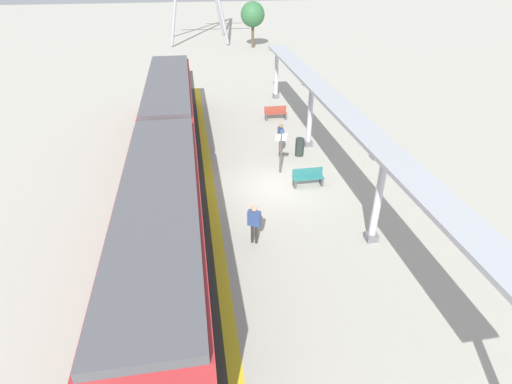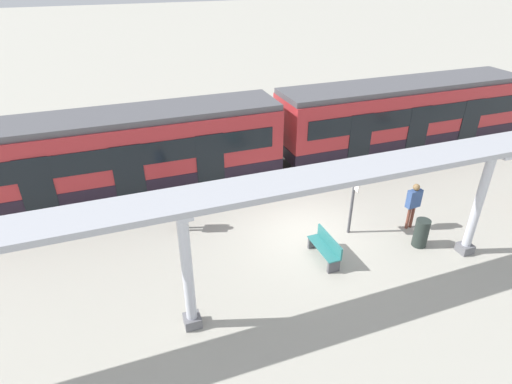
% 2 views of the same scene
% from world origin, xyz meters
% --- Properties ---
extents(ground_plane, '(176.00, 176.00, 0.00)m').
position_xyz_m(ground_plane, '(0.00, 0.00, 0.00)').
color(ground_plane, '#ACA99B').
extents(tactile_edge_strip, '(0.44, 34.78, 0.01)m').
position_xyz_m(tactile_edge_strip, '(-3.11, 0.00, 0.00)').
color(tactile_edge_strip, yellow).
rests_on(tactile_edge_strip, ground).
extents(trackbed, '(3.20, 46.78, 0.01)m').
position_xyz_m(trackbed, '(-4.93, 0.00, 0.00)').
color(trackbed, '#38332D').
rests_on(trackbed, ground).
extents(train_near_carriage, '(2.65, 12.42, 3.48)m').
position_xyz_m(train_near_carriage, '(-4.92, -5.52, 1.83)').
color(train_near_carriage, '#B02B2F').
rests_on(train_near_carriage, ground).
extents(train_far_carriage, '(2.65, 12.42, 3.48)m').
position_xyz_m(train_far_carriage, '(-4.92, 7.48, 1.83)').
color(train_far_carriage, '#B02B2F').
rests_on(train_far_carriage, ground).
extents(canopy_pillar_second, '(1.10, 0.44, 3.73)m').
position_xyz_m(canopy_pillar_second, '(2.88, -4.70, 1.89)').
color(canopy_pillar_second, slate).
rests_on(canopy_pillar_second, ground).
extents(canopy_pillar_third, '(1.10, 0.44, 3.73)m').
position_xyz_m(canopy_pillar_third, '(2.88, 4.48, 1.89)').
color(canopy_pillar_third, slate).
rests_on(canopy_pillar_third, ground).
extents(canopy_pillar_fourth, '(1.10, 0.44, 3.73)m').
position_xyz_m(canopy_pillar_fourth, '(2.88, 13.73, 1.89)').
color(canopy_pillar_fourth, slate).
rests_on(canopy_pillar_fourth, ground).
extents(canopy_beam, '(1.20, 27.86, 0.16)m').
position_xyz_m(canopy_beam, '(2.88, 0.20, 3.81)').
color(canopy_beam, '#A8AAB2').
rests_on(canopy_beam, canopy_pillar_nearest).
extents(bench_near_end, '(1.50, 0.45, 0.86)m').
position_xyz_m(bench_near_end, '(1.59, -0.04, 0.44)').
color(bench_near_end, '#297170').
rests_on(bench_near_end, ground).
extents(bench_mid_platform, '(1.51, 0.46, 0.86)m').
position_xyz_m(bench_mid_platform, '(1.90, 9.17, 0.44)').
color(bench_mid_platform, '#9B4131').
rests_on(bench_mid_platform, ground).
extents(trash_bin, '(0.48, 0.48, 1.00)m').
position_xyz_m(trash_bin, '(2.04, 3.31, 0.50)').
color(trash_bin, '#28312D').
rests_on(trash_bin, ground).
extents(platform_info_sign, '(0.56, 0.10, 2.20)m').
position_xyz_m(platform_info_sign, '(0.55, 1.46, 1.33)').
color(platform_info_sign, '#4C4C51').
rests_on(platform_info_sign, ground).
extents(passenger_waiting_near_edge, '(0.53, 0.42, 1.68)m').
position_xyz_m(passenger_waiting_near_edge, '(-1.69, -4.12, 1.05)').
color(passenger_waiting_near_edge, '#2B2827').
rests_on(passenger_waiting_near_edge, ground).
extents(passenger_by_the_benches, '(0.27, 0.53, 1.78)m').
position_xyz_m(passenger_by_the_benches, '(1.03, 3.66, 1.11)').
color(passenger_by_the_benches, brown).
rests_on(passenger_by_the_benches, ground).
extents(tree_left_background, '(2.79, 2.79, 5.07)m').
position_xyz_m(tree_left_background, '(4.15, 33.48, 3.64)').
color(tree_left_background, brown).
rests_on(tree_left_background, ground).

